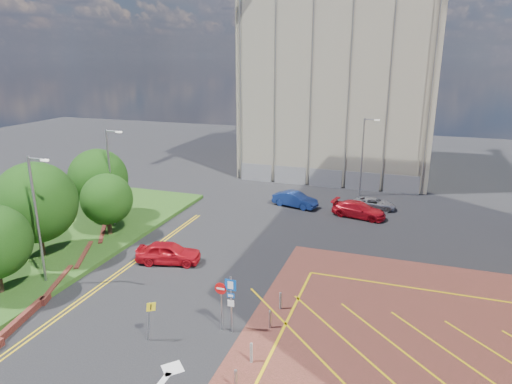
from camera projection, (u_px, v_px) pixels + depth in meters
The scene contains 18 objects.
ground at pixel (215, 341), 23.14m from camera, with size 140.00×140.00×0.00m, color black.
grass_bed at pixel (27, 247), 34.10m from camera, with size 14.00×32.00×0.30m, color #274C18.
retaining_wall at pixel (55, 284), 28.54m from camera, with size 6.06×20.33×0.40m.
tree_b at pixel (36, 202), 31.25m from camera, with size 5.60×5.60×6.74m.
tree_c at pixel (107, 199), 35.47m from camera, with size 4.00×4.00×4.90m.
tree_d at pixel (98, 178), 38.92m from camera, with size 5.00×5.00×6.08m.
lamp_left_near at pixel (37, 215), 27.46m from camera, with size 1.53×0.16×8.00m.
lamp_left_far at pixel (111, 174), 37.14m from camera, with size 1.53×0.16×8.00m.
lamp_back at pixel (363, 154), 46.02m from camera, with size 1.53×0.16×8.00m.
sign_cluster at pixel (227, 298), 23.38m from camera, with size 1.17×0.12×3.20m.
warning_sign at pixel (150, 316), 22.70m from camera, with size 0.59×0.38×2.25m.
bollard_row at pixel (246, 362), 20.78m from camera, with size 0.14×11.14×0.90m.
construction_building at pixel (344, 80), 56.26m from camera, with size 21.20×19.20×22.00m, color #A9A08A.
construction_fence at pixel (334, 179), 49.75m from camera, with size 21.60×0.06×2.00m, color gray.
car_red_left at pixel (169, 253), 31.69m from camera, with size 1.79×4.46×1.52m, color red.
car_blue_back at pixel (295, 199), 43.59m from camera, with size 1.51×4.32×1.42m, color navy.
car_red_back at pixel (359, 210), 40.75m from camera, with size 1.95×4.79×1.39m, color red.
car_silver_back at pixel (374, 203), 42.95m from camera, with size 1.79×3.88×1.08m, color #AEAFB6.
Camera 1 is at (8.42, -18.26, 13.87)m, focal length 32.00 mm.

